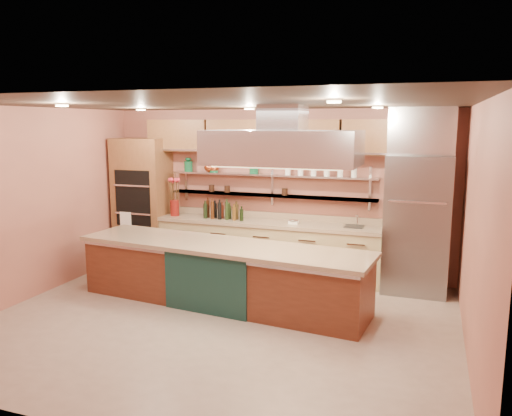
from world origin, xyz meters
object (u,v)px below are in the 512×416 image
at_px(island, 221,274).
at_px(kitchen_scale, 294,221).
at_px(flower_vase, 175,208).
at_px(copper_kettle, 210,168).
at_px(refrigerator, 417,225).
at_px(green_canister, 254,168).

distance_m(island, kitchen_scale, 1.71).
height_order(flower_vase, copper_kettle, copper_kettle).
xyz_separation_m(kitchen_scale, copper_kettle, (-1.61, 0.22, 0.82)).
distance_m(refrigerator, island, 3.04).
xyz_separation_m(flower_vase, green_canister, (1.43, 0.22, 0.73)).
bearing_deg(flower_vase, island, -43.89).
relative_size(island, kitchen_scale, 27.18).
relative_size(refrigerator, island, 0.50).
bearing_deg(island, copper_kettle, 124.80).
bearing_deg(copper_kettle, green_canister, 0.00).
height_order(flower_vase, green_canister, green_canister).
bearing_deg(refrigerator, green_canister, 175.13).
bearing_deg(kitchen_scale, refrigerator, 5.33).
distance_m(refrigerator, green_canister, 2.82).
bearing_deg(flower_vase, kitchen_scale, 0.00).
bearing_deg(copper_kettle, flower_vase, -159.68).
bearing_deg(refrigerator, island, -150.42).
relative_size(refrigerator, green_canister, 11.43).
relative_size(flower_vase, green_canister, 1.54).
xyz_separation_m(island, green_canister, (-0.11, 1.70, 1.37)).
bearing_deg(refrigerator, kitchen_scale, 179.70).
bearing_deg(flower_vase, copper_kettle, 20.32).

